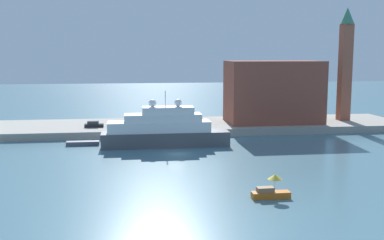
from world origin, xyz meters
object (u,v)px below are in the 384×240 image
at_px(bell_tower, 345,60).
at_px(person_figure, 114,125).
at_px(small_motorboat, 271,190).
at_px(parked_car, 94,125).
at_px(large_yacht, 164,130).
at_px(work_barge, 83,143).
at_px(mooring_bollard, 181,127).
at_px(harbor_building, 273,92).

xyz_separation_m(bell_tower, person_figure, (-54.08, -5.97, -13.55)).
height_order(small_motorboat, parked_car, small_motorboat).
height_order(large_yacht, work_barge, large_yacht).
relative_size(work_barge, bell_tower, 0.23).
distance_m(large_yacht, bell_tower, 49.90).
height_order(small_motorboat, bell_tower, bell_tower).
bearing_deg(mooring_bollard, parked_car, 163.86).
distance_m(small_motorboat, person_figure, 50.43).
bearing_deg(large_yacht, harbor_building, 32.72).
bearing_deg(parked_car, work_barge, -95.89).
bearing_deg(bell_tower, mooring_bollard, -168.09).
bearing_deg(bell_tower, small_motorboat, -123.15).
height_order(work_barge, bell_tower, bell_tower).
bearing_deg(small_motorboat, harbor_building, 72.28).
xyz_separation_m(large_yacht, small_motorboat, (10.42, -33.78, -2.02)).
relative_size(large_yacht, parked_car, 5.92).
bearing_deg(parked_car, bell_tower, 3.07).
distance_m(bell_tower, mooring_bollard, 43.33).
bearing_deg(mooring_bollard, large_yacht, -113.69).
bearing_deg(mooring_bollard, person_figure, 169.81).
xyz_separation_m(small_motorboat, parked_car, (-24.45, 49.12, 1.09)).
height_order(harbor_building, person_figure, harbor_building).
bearing_deg(person_figure, small_motorboat, -66.69).
relative_size(work_barge, parked_car, 1.53).
height_order(small_motorboat, person_figure, person_figure).
bearing_deg(small_motorboat, person_figure, 113.31).
bearing_deg(harbor_building, large_yacht, -147.28).
bearing_deg(harbor_building, bell_tower, 4.27).
bearing_deg(bell_tower, work_barge, -165.61).
bearing_deg(work_barge, parked_car, 84.11).
height_order(large_yacht, mooring_bollard, large_yacht).
distance_m(person_figure, mooring_bollard, 14.15).
xyz_separation_m(work_barge, harbor_building, (41.98, 14.02, 8.27)).
xyz_separation_m(small_motorboat, person_figure, (-19.95, 46.30, 1.27)).
height_order(large_yacht, small_motorboat, large_yacht).
xyz_separation_m(harbor_building, bell_tower, (17.86, 1.33, 7.19)).
bearing_deg(bell_tower, person_figure, -173.70).
bearing_deg(harbor_building, small_motorboat, -107.72).
height_order(work_barge, harbor_building, harbor_building).
height_order(parked_car, mooring_bollard, parked_car).
bearing_deg(person_figure, work_barge, -121.53).
height_order(work_barge, parked_car, parked_car).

